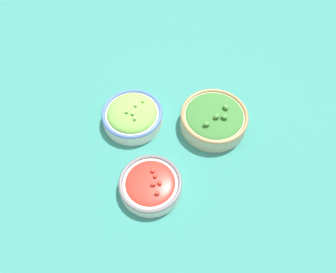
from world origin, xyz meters
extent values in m
plane|color=#337F75|center=(0.00, 0.00, 0.00)|extent=(3.00, 3.00, 0.00)
cylinder|color=beige|center=(0.16, -0.01, 0.03)|extent=(0.21, 0.21, 0.05)
torus|color=#997A4C|center=(0.16, -0.01, 0.05)|extent=(0.21, 0.21, 0.01)
ellipsoid|color=#387533|center=(0.16, -0.01, 0.05)|extent=(0.18, 0.18, 0.02)
ellipsoid|color=#47893D|center=(0.11, -0.04, 0.07)|extent=(0.02, 0.02, 0.01)
ellipsoid|color=#47893D|center=(0.17, -0.04, 0.07)|extent=(0.02, 0.02, 0.01)
ellipsoid|color=#47893D|center=(0.19, -0.01, 0.07)|extent=(0.02, 0.02, 0.01)
ellipsoid|color=#47893D|center=(0.15, -0.03, 0.07)|extent=(0.02, 0.01, 0.01)
cylinder|color=silver|center=(-0.06, 0.12, 0.02)|extent=(0.19, 0.19, 0.04)
torus|color=#4766B7|center=(-0.06, 0.12, 0.04)|extent=(0.19, 0.19, 0.01)
ellipsoid|color=#7ABC4C|center=(-0.06, 0.12, 0.04)|extent=(0.16, 0.16, 0.05)
ellipsoid|color=#99D166|center=(-0.04, 0.12, 0.07)|extent=(0.01, 0.02, 0.01)
ellipsoid|color=#99D166|center=(-0.08, 0.11, 0.07)|extent=(0.01, 0.01, 0.01)
ellipsoid|color=#99D166|center=(-0.02, 0.13, 0.07)|extent=(0.01, 0.01, 0.01)
ellipsoid|color=#99D166|center=(-0.07, 0.10, 0.07)|extent=(0.01, 0.02, 0.01)
ellipsoid|color=#99D166|center=(-0.07, 0.08, 0.07)|extent=(0.01, 0.02, 0.01)
cylinder|color=silver|center=(-0.12, -0.11, 0.02)|extent=(0.18, 0.18, 0.03)
torus|color=slate|center=(-0.12, -0.11, 0.03)|extent=(0.18, 0.18, 0.01)
ellipsoid|color=red|center=(-0.12, -0.11, 0.03)|extent=(0.14, 0.14, 0.02)
ellipsoid|color=red|center=(-0.10, -0.13, 0.05)|extent=(0.01, 0.02, 0.01)
ellipsoid|color=red|center=(-0.12, -0.15, 0.05)|extent=(0.02, 0.02, 0.01)
ellipsoid|color=red|center=(-0.11, -0.12, 0.05)|extent=(0.02, 0.02, 0.01)
ellipsoid|color=red|center=(-0.11, -0.13, 0.05)|extent=(0.02, 0.02, 0.01)
ellipsoid|color=red|center=(-0.10, -0.11, 0.05)|extent=(0.02, 0.02, 0.01)
ellipsoid|color=red|center=(-0.10, -0.09, 0.05)|extent=(0.02, 0.02, 0.01)
camera|label=1|loc=(-0.25, -0.47, 0.86)|focal=35.00mm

